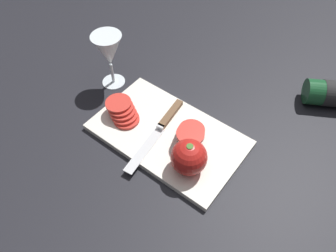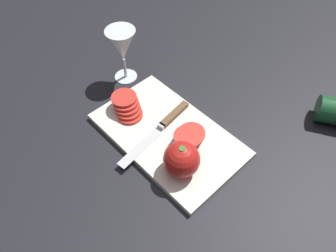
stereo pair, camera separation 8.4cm
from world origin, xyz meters
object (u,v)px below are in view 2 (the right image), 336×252
Objects in this scene: wine_glass at (122,47)px; knife at (167,122)px; tomato_slice_stack_far at (190,135)px; whole_tomato at (182,159)px; tomato_slice_stack_near at (127,106)px.

knife is (0.24, -0.05, -0.09)m from wine_glass.
wine_glass is 0.33m from tomato_slice_stack_far.
tomato_slice_stack_far is (-0.05, 0.08, -0.02)m from whole_tomato.
whole_tomato is 0.33× the size of knife.
whole_tomato is 0.24m from tomato_slice_stack_near.
whole_tomato is (0.37, -0.12, -0.05)m from wine_glass.
tomato_slice_stack_near is at bearing -72.26° from knife.
tomato_slice_stack_near is (0.13, -0.10, -0.08)m from wine_glass.
whole_tomato reaches higher than tomato_slice_stack_far.
whole_tomato reaches higher than tomato_slice_stack_near.
whole_tomato reaches higher than knife.
wine_glass is at bearing 143.60° from tomato_slice_stack_near.
tomato_slice_stack_near is 0.20m from tomato_slice_stack_far.
tomato_slice_stack_far reaches higher than tomato_slice_stack_near.
tomato_slice_stack_far is (0.08, 0.00, 0.02)m from knife.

